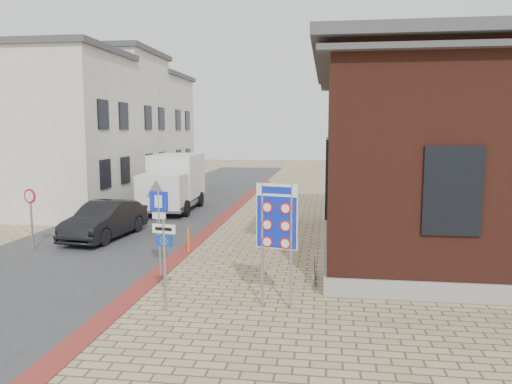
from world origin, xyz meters
The scene contains 16 objects.
ground centered at (0.00, 0.00, 0.00)m, with size 120.00×120.00×0.00m, color tan.
road_strip centered at (-5.50, 15.00, 0.01)m, with size 7.00×60.00×0.02m, color #38383A.
curb_strip centered at (-2.00, 10.00, 0.01)m, with size 0.60×40.00×0.02m, color maroon.
brick_building centered at (8.99, 7.00, 3.49)m, with size 13.00×13.00×6.80m.
townhouse_near centered at (-10.99, 12.00, 4.17)m, with size 7.40×6.40×8.30m.
townhouse_mid centered at (-10.99, 18.00, 4.57)m, with size 7.40×6.40×9.10m.
townhouse_far centered at (-10.99, 24.00, 4.17)m, with size 7.40×6.40×8.30m.
bike_rack centered at (2.65, 2.20, 0.26)m, with size 0.08×1.80×0.60m.
sedan centered at (-5.70, 6.81, 0.74)m, with size 1.56×4.48×1.47m, color black.
box_truck centered at (-5.08, 13.86, 1.54)m, with size 2.63×5.79×2.98m.
border_sign centered at (1.80, -0.03, 2.19)m, with size 1.01×0.30×3.03m.
essen_sign centered at (-0.80, -0.56, 1.45)m, with size 0.59×0.16×2.22m.
parking_sign centered at (-1.80, 2.00, 1.79)m, with size 0.57×0.14×2.61m.
yield_sign centered at (-3.29, 6.00, 1.82)m, with size 0.84×0.24×2.40m.
speed_sign centered at (-7.37, 4.50, 1.48)m, with size 0.52×0.16×2.23m.
bollard centered at (-1.80, 5.00, 0.44)m, with size 0.08×0.08×0.89m, color orange.
Camera 1 is at (2.94, -11.61, 4.27)m, focal length 35.00 mm.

